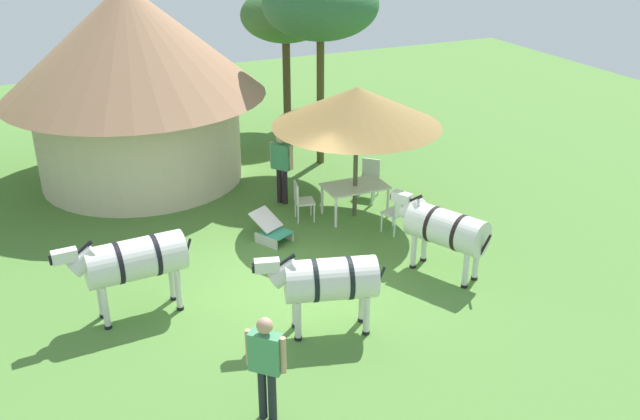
{
  "coord_description": "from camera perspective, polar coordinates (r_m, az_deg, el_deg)",
  "views": [
    {
      "loc": [
        -4.36,
        -10.69,
        6.78
      ],
      "look_at": [
        0.8,
        0.75,
        1.0
      ],
      "focal_mm": 39.29,
      "sensor_mm": 36.0,
      "label": 1
    }
  ],
  "objects": [
    {
      "name": "ground_plane",
      "position": [
        13.39,
        -1.82,
        -5.71
      ],
      "size": [
        36.0,
        36.0,
        0.0
      ],
      "primitive_type": "plane",
      "color": "#528137"
    },
    {
      "name": "thatched_hut",
      "position": [
        17.84,
        -14.96,
        10.69
      ],
      "size": [
        6.39,
        6.39,
        4.84
      ],
      "rotation": [
        0.0,
        0.0,
        4.99
      ],
      "color": "beige",
      "rests_on": "ground_plane"
    },
    {
      "name": "shade_umbrella",
      "position": [
        15.06,
        3.03,
        8.41
      ],
      "size": [
        3.68,
        3.68,
        2.99
      ],
      "color": "brown",
      "rests_on": "ground_plane"
    },
    {
      "name": "patio_dining_table",
      "position": [
        15.7,
        2.88,
        1.74
      ],
      "size": [
        1.42,
        0.9,
        0.74
      ],
      "rotation": [
        0.0,
        0.0,
        -0.02
      ],
      "color": "silver",
      "rests_on": "ground_plane"
    },
    {
      "name": "patio_chair_east_end",
      "position": [
        15.52,
        -1.57,
        0.93
      ],
      "size": [
        0.51,
        0.52,
        0.9
      ],
      "rotation": [
        0.0,
        0.0,
        -1.8
      ],
      "color": "silver",
      "rests_on": "ground_plane"
    },
    {
      "name": "patio_chair_west_end",
      "position": [
        15.02,
        6.32,
        -0.06
      ],
      "size": [
        0.56,
        0.55,
        0.9
      ],
      "rotation": [
        0.0,
        0.0,
        0.35
      ],
      "color": "white",
      "rests_on": "ground_plane"
    },
    {
      "name": "patio_chair_near_lawn",
      "position": [
        16.85,
        4.08,
        2.86
      ],
      "size": [
        0.61,
        0.61,
        0.9
      ],
      "rotation": [
        0.0,
        0.0,
        -3.9
      ],
      "color": "silver",
      "rests_on": "ground_plane"
    },
    {
      "name": "guest_beside_umbrella",
      "position": [
        16.22,
        -3.15,
        3.95
      ],
      "size": [
        0.45,
        0.51,
        1.72
      ],
      "rotation": [
        0.0,
        0.0,
        2.21
      ],
      "color": "black",
      "rests_on": "ground_plane"
    },
    {
      "name": "standing_watcher",
      "position": [
        9.67,
        -4.42,
        -12.07
      ],
      "size": [
        0.46,
        0.46,
        1.66
      ],
      "rotation": [
        0.0,
        0.0,
        -0.78
      ],
      "color": "#20242A",
      "rests_on": "ground_plane"
    },
    {
      "name": "striped_lounge_chair",
      "position": [
        14.73,
        -3.93,
        -1.62
      ],
      "size": [
        0.85,
        0.96,
        0.62
      ],
      "rotation": [
        0.0,
        0.0,
        3.64
      ],
      "color": "teal",
      "rests_on": "ground_plane"
    },
    {
      "name": "zebra_nearest_camera",
      "position": [
        11.45,
        0.62,
        -5.73
      ],
      "size": [
        2.13,
        1.08,
        1.51
      ],
      "rotation": [
        0.0,
        0.0,
        1.3
      ],
      "color": "silver",
      "rests_on": "ground_plane"
    },
    {
      "name": "zebra_by_umbrella",
      "position": [
        13.39,
        10.08,
        -1.47
      ],
      "size": [
        1.27,
        2.03,
        1.49
      ],
      "rotation": [
        0.0,
        0.0,
        0.44
      ],
      "color": "silver",
      "rests_on": "ground_plane"
    },
    {
      "name": "zebra_toward_hut",
      "position": [
        12.26,
        -15.02,
        -4.01
      ],
      "size": [
        2.34,
        0.8,
        1.6
      ],
      "rotation": [
        0.0,
        0.0,
        1.63
      ],
      "color": "silver",
      "rests_on": "ground_plane"
    },
    {
      "name": "acacia_tree_far_lawn",
      "position": [
        21.37,
        -2.83,
        15.52
      ],
      "size": [
        2.66,
        2.66,
        4.2
      ],
      "color": "#42361F",
      "rests_on": "ground_plane"
    },
    {
      "name": "acacia_tree_right_background",
      "position": [
        18.05,
        0.03,
        16.34
      ],
      "size": [
        2.92,
        2.92,
        5.04
      ],
      "color": "#47441F",
      "rests_on": "ground_plane"
    }
  ]
}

